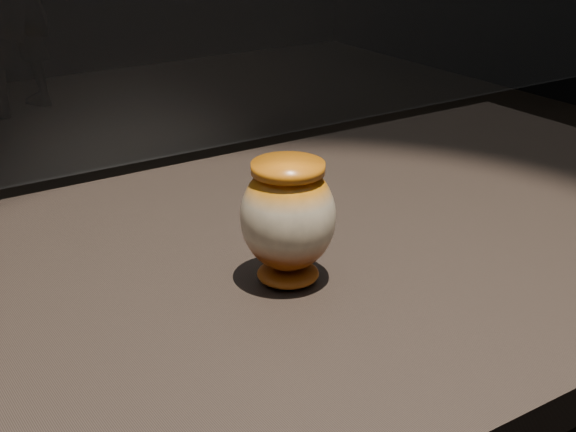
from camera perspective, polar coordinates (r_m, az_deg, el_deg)
name	(u,v)px	position (r m, az deg, el deg)	size (l,w,h in m)	color
main_vase	(288,218)	(0.94, 0.00, -0.15)	(0.12, 0.12, 0.15)	#7A330A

